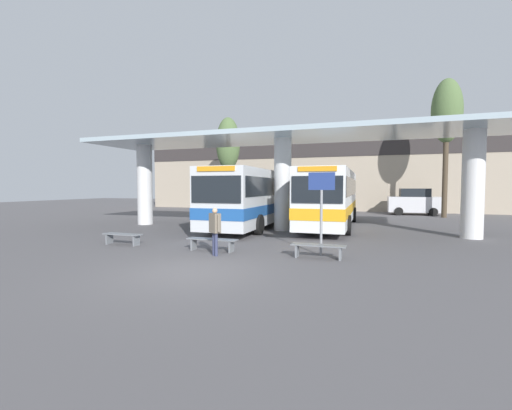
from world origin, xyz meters
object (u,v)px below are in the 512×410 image
Objects in this scene: transit_bus_left_bay at (257,196)px; pedestrian_waiting at (215,227)px; poplar_tree_behind_left at (447,113)px; poplar_tree_behind_right at (228,145)px; waiting_bench_far_platform at (123,237)px; waiting_bench_near_pillar at (318,248)px; parked_car_street at (414,202)px; transit_bus_center_bay at (331,196)px; info_sign_platform at (321,196)px; waiting_bench_mid_platform at (212,242)px.

pedestrian_waiting is at bearing 98.41° from transit_bus_left_bay.
poplar_tree_behind_left reaches higher than poplar_tree_behind_right.
waiting_bench_far_platform is 1.03× the size of pedestrian_waiting.
waiting_bench_near_pillar is 0.42× the size of parked_car_street.
waiting_bench_far_platform is 0.16× the size of poplar_tree_behind_left.
poplar_tree_behind_right reaches higher than waiting_bench_near_pillar.
waiting_bench_near_pillar is 0.17× the size of poplar_tree_behind_left.
waiting_bench_near_pillar is at bearing -0.00° from waiting_bench_far_platform.
parked_car_street is (5.64, 11.03, -0.76)m from transit_bus_center_bay.
transit_bus_center_bay is at bearing -119.22° from parked_car_street.
transit_bus_center_bay is at bearing 94.66° from waiting_bench_near_pillar.
transit_bus_left_bay is 7.37× the size of pedestrian_waiting.
transit_bus_center_bay reaches higher than waiting_bench_near_pillar.
info_sign_platform is 1.74× the size of pedestrian_waiting.
poplar_tree_behind_left is at bearing 69.29° from info_sign_platform.
waiting_bench_mid_platform is 1.17× the size of pedestrian_waiting.
info_sign_platform is at bearing -110.71° from poplar_tree_behind_left.
transit_bus_left_bay is at bearing 14.13° from transit_bus_center_bay.
waiting_bench_mid_platform is 22.29m from parked_car_street.
info_sign_platform is 0.27× the size of poplar_tree_behind_left.
pedestrian_waiting is at bearing -117.99° from poplar_tree_behind_left.
parked_car_street is (12.83, 20.48, 0.73)m from waiting_bench_far_platform.
info_sign_platform is (7.97, 0.54, 1.70)m from waiting_bench_far_platform.
waiting_bench_far_platform is at bearing -176.14° from info_sign_platform.
transit_bus_center_bay reaches higher than info_sign_platform.
transit_bus_left_bay is 8.91m from waiting_bench_far_platform.
transit_bus_center_bay is (4.28, 1.16, -0.01)m from transit_bus_left_bay.
transit_bus_center_bay is 12.41m from parked_car_street.
pedestrian_waiting is 22.80m from poplar_tree_behind_left.
transit_bus_left_bay is 7.17× the size of waiting_bench_far_platform.
waiting_bench_near_pillar is 0.21× the size of poplar_tree_behind_right.
waiting_bench_far_platform is (-7.19, -9.45, -1.49)m from transit_bus_center_bay.
poplar_tree_behind_right is at bearing 122.94° from info_sign_platform.
pedestrian_waiting is at bearing -159.52° from info_sign_platform.
poplar_tree_behind_left is (6.76, 17.89, 5.93)m from info_sign_platform.
transit_bus_center_bay is 9.60m from waiting_bench_near_pillar.
waiting_bench_near_pillar is 0.63× the size of info_sign_platform.
transit_bus_left_bay is 6.78× the size of waiting_bench_near_pillar.
pedestrian_waiting is at bearing 74.36° from transit_bus_center_bay.
parked_car_street reaches higher than pedestrian_waiting.
info_sign_platform is (0.78, -8.91, 0.21)m from transit_bus_center_bay.
transit_bus_center_bay is at bearing 110.15° from pedestrian_waiting.
pedestrian_waiting reaches higher than waiting_bench_near_pillar.
transit_bus_center_bay is 8.95m from info_sign_platform.
transit_bus_left_bay is at bearing 97.84° from waiting_bench_mid_platform.
transit_bus_center_bay is 13.96m from poplar_tree_behind_right.
transit_bus_center_bay is 2.74× the size of parked_car_street.
parked_car_street is at bearing -118.15° from transit_bus_center_bay.
poplar_tree_behind_right is 2.04× the size of parked_car_street.
waiting_bench_mid_platform is at bearing -67.82° from poplar_tree_behind_right.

